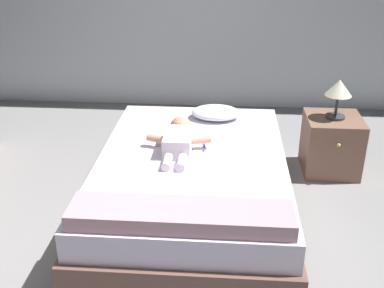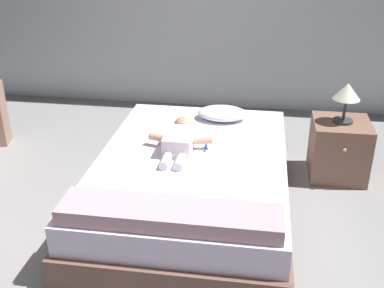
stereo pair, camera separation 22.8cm
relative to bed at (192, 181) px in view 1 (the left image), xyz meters
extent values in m
plane|color=gray|center=(-0.23, -0.82, -0.20)|extent=(8.00, 8.00, 0.00)
cube|color=brown|center=(0.00, 0.00, -0.10)|extent=(1.40, 2.06, 0.20)
cube|color=white|center=(0.00, 0.00, 0.11)|extent=(1.34, 1.98, 0.20)
ellipsoid|color=white|center=(0.15, 0.74, 0.26)|extent=(0.42, 0.30, 0.10)
cube|color=white|center=(-0.11, 0.09, 0.28)|extent=(0.20, 0.32, 0.14)
sphere|color=tan|center=(-0.11, 0.32, 0.29)|extent=(0.17, 0.17, 0.17)
cylinder|color=tan|center=(-0.27, 0.14, 0.28)|extent=(0.16, 0.09, 0.06)
cylinder|color=tan|center=(0.05, 0.14, 0.28)|extent=(0.15, 0.09, 0.06)
cylinder|color=white|center=(-0.16, -0.15, 0.24)|extent=(0.06, 0.18, 0.06)
cylinder|color=white|center=(-0.06, -0.15, 0.24)|extent=(0.06, 0.18, 0.06)
cube|color=blue|center=(0.08, 0.15, 0.21)|extent=(0.01, 0.13, 0.01)
cube|color=white|center=(0.08, 0.21, 0.22)|extent=(0.01, 0.02, 0.01)
cube|color=brown|center=(1.13, 0.63, 0.04)|extent=(0.45, 0.45, 0.48)
sphere|color=tan|center=(1.13, 0.39, 0.15)|extent=(0.03, 0.03, 0.03)
cylinder|color=#333338|center=(1.13, 0.63, 0.29)|extent=(0.16, 0.16, 0.02)
cylinder|color=#333338|center=(1.13, 0.63, 0.39)|extent=(0.02, 0.02, 0.17)
cone|color=#EDEACB|center=(1.13, 0.63, 0.54)|extent=(0.21, 0.21, 0.13)
cube|color=#BB9099|center=(0.00, -0.82, 0.25)|extent=(1.26, 0.28, 0.10)
camera|label=1|loc=(0.23, -3.00, 1.73)|focal=43.87mm
camera|label=2|loc=(0.45, -2.98, 1.73)|focal=43.87mm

